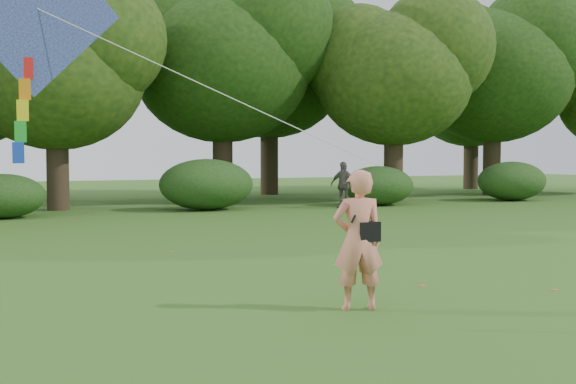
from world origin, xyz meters
name	(u,v)px	position (x,y,z in m)	size (l,w,h in m)	color
ground	(405,320)	(0.00, 0.00, 0.00)	(100.00, 100.00, 0.00)	#265114
man_kite_flyer	(358,240)	(-0.25, 0.75, 0.92)	(0.67, 0.44, 1.84)	#EF8670
bystander_right	(343,185)	(8.02, 16.70, 0.88)	(1.04, 0.43, 1.77)	#645D59
crossbody_bag	(367,231)	(-0.14, 0.72, 1.04)	(0.43, 0.20, 0.72)	black
flying_kite	(35,12)	(-4.12, 1.95, 3.79)	(5.19, 1.52, 3.04)	#285FAF
tree_line	(140,69)	(1.67, 22.88, 5.60)	(54.70, 15.30, 9.48)	#3A2D1E
shrub_band	(105,189)	(-0.72, 17.60, 0.86)	(39.15, 3.22, 1.88)	#264919
fallen_leaves	(219,258)	(-0.45, 5.96, 0.01)	(10.74, 14.85, 0.01)	#966229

